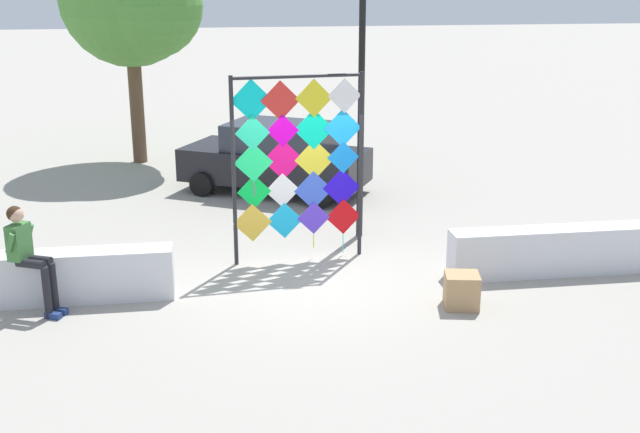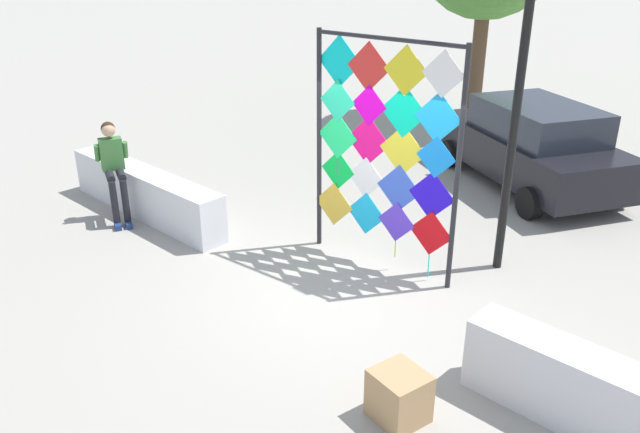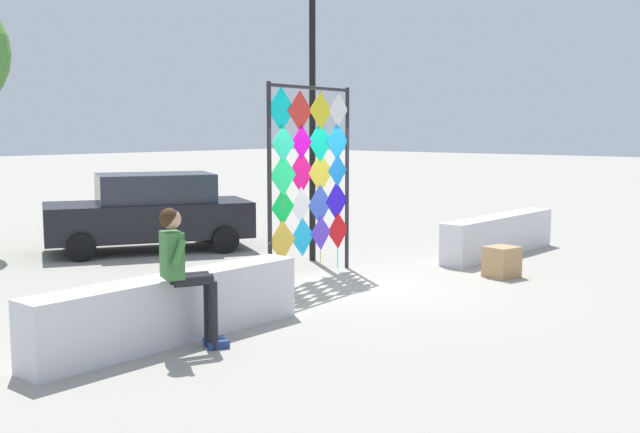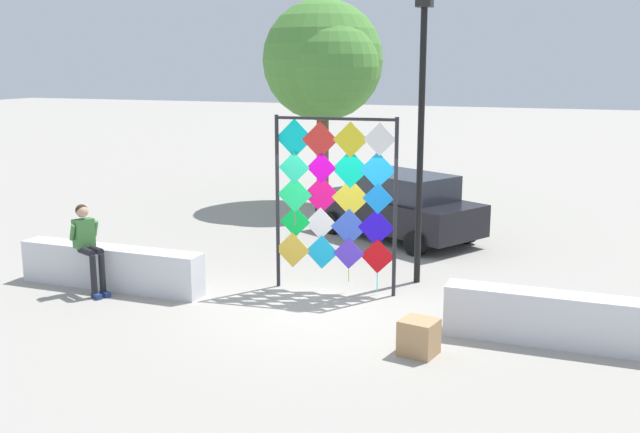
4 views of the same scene
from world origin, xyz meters
The scene contains 8 objects.
ground centered at (0.00, 0.00, 0.00)m, with size 120.00×120.00×0.00m, color #9E998E.
plaza_ledge_left centered at (-4.08, -0.23, 0.39)m, with size 3.73×0.49×0.79m, color silver.
plaza_ledge_right centered at (4.08, -0.23, 0.39)m, with size 3.73×0.49×0.79m, color silver.
kite_display_rack centered at (-0.11, 1.08, 1.82)m, with size 2.26×0.28×3.22m.
seated_vendor centered at (-4.23, -0.65, 0.98)m, with size 0.78×0.64×1.64m.
parked_car centered at (-0.07, 5.51, 0.80)m, with size 4.42×3.51×1.59m.
cardboard_box_large centered at (2.04, -1.33, 0.26)m, with size 0.50×0.47×0.52m, color tan.
lamp_post centered at (1.18, 2.17, 3.31)m, with size 0.28×0.28×5.46m.
Camera 1 is at (-1.66, -11.89, 4.83)m, focal length 44.68 mm.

